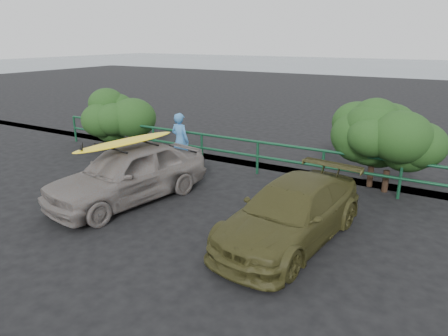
% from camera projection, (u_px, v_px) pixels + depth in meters
% --- Properties ---
extents(ground, '(80.00, 80.00, 0.00)m').
position_uv_depth(ground, '(114.00, 232.00, 8.54)').
color(ground, black).
extents(ocean, '(200.00, 200.00, 0.00)m').
position_uv_depth(ocean, '(414.00, 66.00, 57.96)').
color(ocean, slate).
rests_on(ocean, ground).
extents(guardrail, '(14.00, 0.08, 1.04)m').
position_uv_depth(guardrail, '(229.00, 153.00, 12.49)').
color(guardrail, '#134429').
rests_on(guardrail, ground).
extents(shrub_left, '(3.20, 2.40, 2.00)m').
position_uv_depth(shrub_left, '(122.00, 120.00, 14.95)').
color(shrub_left, '#22471A').
rests_on(shrub_left, ground).
extents(shrub_right, '(3.20, 2.40, 2.34)m').
position_uv_depth(shrub_right, '(406.00, 150.00, 10.33)').
color(shrub_right, '#22471A').
rests_on(shrub_right, ground).
extents(sedan, '(2.51, 4.50, 1.45)m').
position_uv_depth(sedan, '(128.00, 173.00, 9.99)').
color(sedan, slate).
rests_on(sedan, ground).
extents(olive_vehicle, '(2.24, 4.35, 1.21)m').
position_uv_depth(olive_vehicle, '(291.00, 212.00, 8.02)').
color(olive_vehicle, '#3F3D1C').
rests_on(olive_vehicle, ground).
extents(man, '(0.67, 0.47, 1.76)m').
position_uv_depth(man, '(180.00, 141.00, 12.50)').
color(man, '#3E7CBB').
rests_on(man, ground).
extents(roof_rack, '(1.51, 1.19, 0.05)m').
position_uv_depth(roof_rack, '(126.00, 144.00, 9.76)').
color(roof_rack, black).
rests_on(roof_rack, sedan).
extents(surfboard, '(1.13, 2.90, 0.08)m').
position_uv_depth(surfboard, '(126.00, 142.00, 9.74)').
color(surfboard, yellow).
rests_on(surfboard, roof_rack).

